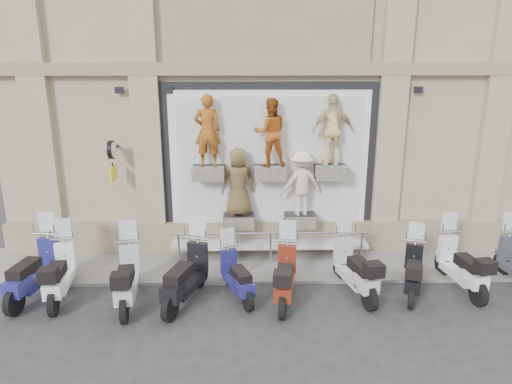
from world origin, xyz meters
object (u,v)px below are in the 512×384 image
scooter_i (462,256)px  scooter_f (285,267)px  clock_sign_bracket (112,155)px  scooter_h (414,263)px  guard_rail (271,249)px  scooter_g (355,259)px  scooter_d (185,265)px  scooter_b (59,264)px  scooter_e (237,267)px  scooter_a (32,260)px  scooter_c (126,268)px

scooter_i → scooter_f: bearing=-179.9°
clock_sign_bracket → scooter_h: 7.54m
clock_sign_bracket → guard_rail: bearing=-6.8°
scooter_f → scooter_g: size_ratio=0.97×
scooter_d → scooter_h: 5.00m
scooter_h → clock_sign_bracket: bearing=-175.2°
scooter_b → scooter_e: 3.85m
scooter_g → guard_rail: bearing=128.6°
scooter_b → scooter_f: (4.89, -0.25, -0.00)m
scooter_a → scooter_d: (3.35, -0.32, -0.00)m
scooter_h → scooter_d: bearing=-156.7°
scooter_c → scooter_d: scooter_d is taller
clock_sign_bracket → scooter_b: clock_sign_bracket is taller
scooter_a → guard_rail: bearing=22.8°
scooter_e → scooter_g: bearing=-19.3°
scooter_c → scooter_f: (3.36, 0.03, -0.02)m
scooter_f → scooter_i: size_ratio=0.99×
scooter_e → scooter_g: scooter_g is taller
scooter_b → scooter_e: bearing=-9.2°
scooter_e → scooter_i: scooter_i is taller
clock_sign_bracket → scooter_i: 8.56m
scooter_f → scooter_d: bearing=-171.4°
scooter_c → scooter_e: scooter_c is taller
scooter_b → scooter_h: size_ratio=1.09×
clock_sign_bracket → scooter_e: 4.23m
scooter_h → scooter_i: 1.17m
guard_rail → scooter_a: 5.46m
scooter_c → scooter_e: 2.33m
scooter_f → guard_rail: bearing=105.8°
scooter_f → scooter_a: bearing=-174.6°
scooter_f → scooter_i: bearing=15.1°
clock_sign_bracket → scooter_d: bearing=-47.9°
guard_rail → clock_sign_bracket: (-3.90, 0.47, 2.34)m
guard_rail → scooter_h: size_ratio=2.75×
scooter_c → scooter_h: (6.23, 0.28, -0.09)m
scooter_b → scooter_f: 4.89m
clock_sign_bracket → scooter_e: bearing=-33.2°
scooter_f → scooter_i: 4.05m
clock_sign_bracket → scooter_b: 2.90m
scooter_e → guard_rail: bearing=40.3°
guard_rail → scooter_e: size_ratio=2.90×
scooter_e → scooter_i: 5.07m
guard_rail → scooter_g: (1.78, -1.44, 0.37)m
scooter_d → scooter_a: bearing=-167.6°
scooter_f → scooter_e: bearing=178.0°
scooter_e → scooter_h: bearing=-20.8°
scooter_a → scooter_b: (0.59, -0.09, -0.06)m
scooter_b → scooter_a: bearing=163.1°
scooter_b → scooter_d: bearing=-13.4°
scooter_b → scooter_h: bearing=-8.5°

